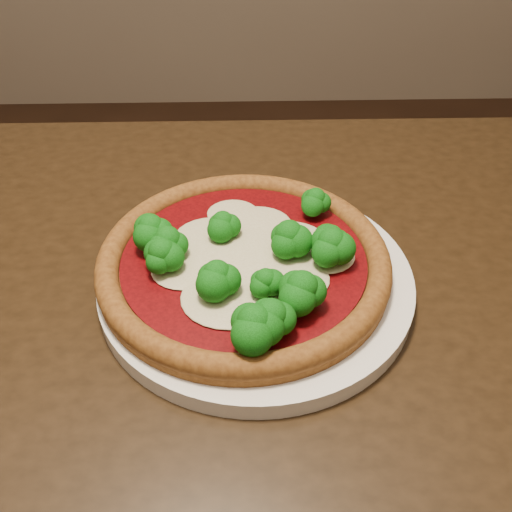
{
  "coord_description": "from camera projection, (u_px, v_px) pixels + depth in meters",
  "views": [
    {
      "loc": [
        0.22,
        -0.39,
        1.14
      ],
      "look_at": [
        0.23,
        0.02,
        0.79
      ],
      "focal_mm": 40.0,
      "sensor_mm": 36.0,
      "label": 1
    }
  ],
  "objects": [
    {
      "name": "dining_table",
      "position": [
        180.0,
        403.0,
        0.58
      ],
      "size": [
        1.08,
        0.82,
        0.75
      ],
      "rotation": [
        0.0,
        0.0,
        -0.0
      ],
      "color": "black",
      "rests_on": "floor"
    },
    {
      "name": "pizza",
      "position": [
        246.0,
        261.0,
        0.54
      ],
      "size": [
        0.28,
        0.28,
        0.06
      ],
      "rotation": [
        0.0,
        0.0,
        0.03
      ],
      "color": "brown",
      "rests_on": "plate"
    },
    {
      "name": "plate",
      "position": [
        256.0,
        280.0,
        0.56
      ],
      "size": [
        0.3,
        0.3,
        0.02
      ],
      "primitive_type": "cylinder",
      "color": "white",
      "rests_on": "dining_table"
    }
  ]
}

